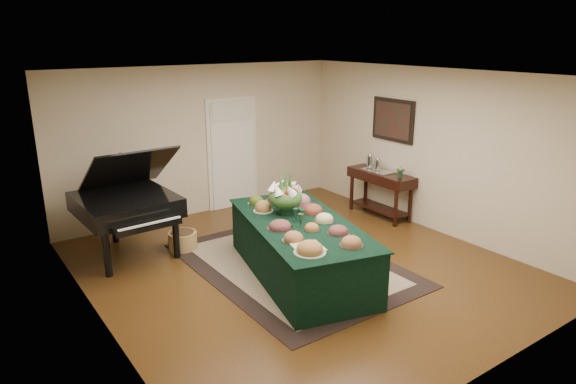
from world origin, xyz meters
TOP-DOWN VIEW (x-y plane):
  - ground at (0.00, 0.00)m, footprint 6.00×6.00m
  - area_rug at (-0.06, 0.12)m, footprint 2.47×3.46m
  - kitchen_doorway at (0.60, 2.97)m, footprint 1.05×0.07m
  - buffet_table at (-0.17, -0.22)m, footprint 1.85×2.88m
  - food_platters at (-0.15, -0.18)m, footprint 1.39×2.29m
  - cutting_board at (-0.61, -0.97)m, footprint 0.41×0.41m
  - green_goblets at (-0.17, -0.22)m, footprint 0.21×0.29m
  - floral_centerpiece at (-0.12, 0.19)m, footprint 0.49×0.49m
  - grand_piano at (-1.83, 1.84)m, footprint 1.47×1.65m
  - wicker_basket at (-1.10, 1.57)m, footprint 0.44×0.44m
  - mahogany_sideboard at (2.50, 0.92)m, footprint 0.45×1.33m
  - tea_service at (2.50, 1.10)m, footprint 0.34×0.58m
  - pink_bouquet at (2.50, 0.47)m, footprint 0.16×0.16m
  - wall_painting at (2.72, 0.92)m, footprint 0.05×0.95m

SIDE VIEW (x-z plane):
  - ground at x=0.00m, z-range 0.00..0.00m
  - area_rug at x=-0.06m, z-range 0.00..0.01m
  - wicker_basket at x=-1.10m, z-range 0.00..0.27m
  - buffet_table at x=-0.17m, z-range 0.00..0.79m
  - mahogany_sideboard at x=2.50m, z-range 0.23..1.06m
  - grand_piano at x=-1.83m, z-range -0.01..1.63m
  - cutting_board at x=-0.61m, z-range 0.77..0.87m
  - food_platters at x=-0.15m, z-range 0.77..0.90m
  - green_goblets at x=-0.17m, z-range 0.79..0.97m
  - tea_service at x=2.50m, z-range 0.80..1.10m
  - pink_bouquet at x=2.50m, z-range 0.86..1.07m
  - kitchen_doorway at x=0.60m, z-range -0.03..2.07m
  - floral_centerpiece at x=-0.12m, z-range 0.83..1.32m
  - wall_painting at x=2.72m, z-range 1.38..2.12m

